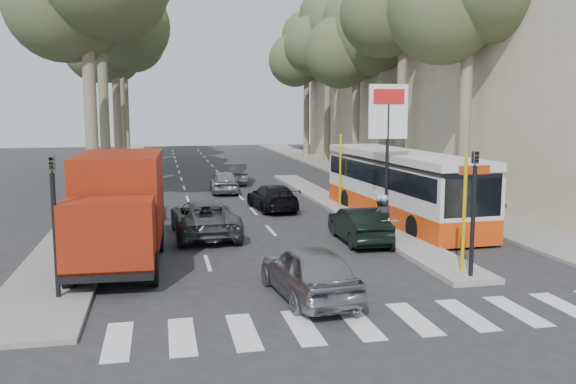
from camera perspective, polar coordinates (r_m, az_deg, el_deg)
name	(u,v)px	position (r m, az deg, el deg)	size (l,w,h in m)	color
ground	(342,273)	(17.82, 5.03, -7.60)	(120.00, 120.00, 0.00)	#28282B
sidewalk_right	(355,173)	(43.86, 6.31, 1.75)	(3.20, 70.00, 0.12)	gray
median_left	(118,174)	(44.76, -15.62, 1.63)	(2.40, 64.00, 0.12)	gray
traffic_island	(340,207)	(29.02, 4.87, -1.37)	(1.50, 26.00, 0.16)	gray
building_near	(566,24)	(35.31, 24.58, 14.14)	(11.00, 18.00, 18.00)	beige
building_far	(400,69)	(54.53, 10.47, 11.23)	(11.00, 20.00, 16.00)	#B7A88E
billboard	(388,136)	(22.98, 9.30, 5.20)	(1.50, 12.10, 5.60)	yellow
traffic_light_island	(474,192)	(17.21, 17.02, -0.01)	(0.16, 0.41, 3.60)	black
traffic_light_left	(54,202)	(15.79, -21.09, -0.89)	(0.16, 0.41, 3.60)	black
tree_l_c	(116,30)	(44.92, -15.80, 14.41)	(7.40, 7.20, 13.71)	#6B604C
tree_l_d	(121,20)	(53.06, -15.40, 15.26)	(7.40, 7.20, 15.66)	#6B604C
tree_l_e	(125,43)	(60.89, -15.00, 13.32)	(7.40, 7.20, 14.49)	#6B604C
tree_r_c	(358,37)	(45.06, 6.58, 14.19)	(7.40, 7.20, 13.32)	#6B604C
tree_r_d	(329,31)	(52.85, 3.88, 14.80)	(7.40, 7.20, 14.88)	#6B604C
tree_r_e	(308,48)	(60.50, 1.86, 13.29)	(7.40, 7.20, 14.10)	#6B604C
silver_hatchback	(309,271)	(15.40, 1.96, -7.41)	(1.63, 4.06, 1.38)	gray
dark_hatchback	(359,225)	(21.77, 6.66, -3.06)	(1.33, 3.81, 1.25)	black
queue_car_a	(204,218)	(22.84, -7.84, -2.42)	(2.26, 4.91, 1.36)	#4D5155
queue_car_b	(272,197)	(28.39, -1.47, -0.49)	(1.68, 4.13, 1.20)	black
queue_car_c	(224,182)	(34.18, -6.00, 0.98)	(1.51, 3.75, 1.28)	gray
queue_car_d	(235,174)	(38.10, -4.98, 1.73)	(1.38, 3.97, 1.31)	#53565B
queue_car_e	(136,201)	(27.32, -14.06, -0.83)	(1.98, 4.88, 1.42)	black
red_truck	(119,208)	(18.91, -15.53, -1.44)	(2.65, 6.39, 3.36)	black
city_bus	(400,184)	(26.00, 10.45, 0.72)	(3.04, 11.29, 2.94)	#DD3E0C
motorcycle	(381,222)	(21.37, 8.73, -2.77)	(0.77, 2.14, 1.81)	black
pedestrian_near	(492,205)	(24.29, 18.54, -1.16)	(1.14, 0.56, 1.95)	#40324B
pedestrian_far	(454,179)	(33.05, 15.27, 1.22)	(1.20, 0.53, 1.86)	#6C5E51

